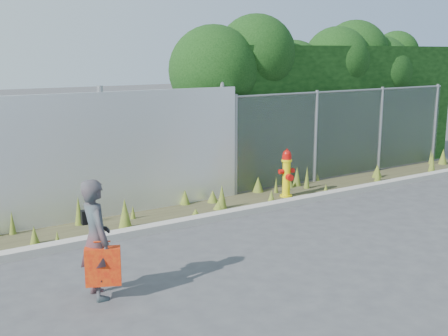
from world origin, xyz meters
name	(u,v)px	position (x,y,z in m)	size (l,w,h in m)	color
ground	(293,247)	(0.00, 0.00, 0.00)	(80.00, 80.00, 0.00)	#3D3D40
curb	(226,215)	(0.00, 1.80, 0.06)	(16.00, 0.22, 0.12)	#A49D94
weed_strip	(191,205)	(-0.32, 2.44, 0.13)	(16.00, 1.31, 0.54)	#3F3A24
corrugated_fence	(13,165)	(-3.25, 3.01, 1.10)	(8.50, 0.21, 2.30)	silver
chainlink_fence	(349,133)	(4.25, 3.00, 1.03)	(6.50, 0.07, 2.05)	gray
hedge	(320,87)	(4.23, 3.99, 2.03)	(8.02, 2.00, 3.67)	black
fire_hydrant	(287,174)	(1.80, 2.30, 0.48)	(0.33, 0.30, 0.99)	yellow
woman	(96,239)	(-3.06, -0.04, 0.72)	(0.52, 0.34, 1.43)	#0E565B
red_tote_bag	(103,266)	(-3.05, -0.19, 0.43)	(0.41, 0.15, 0.53)	#BA0F0A
black_shoulder_bag	(91,217)	(-3.07, 0.07, 0.96)	(0.22, 0.09, 0.17)	black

